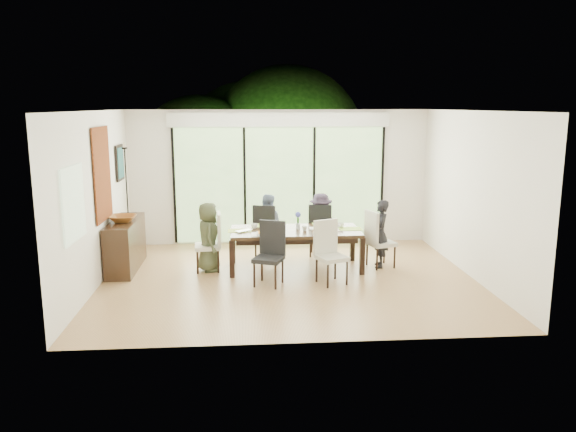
{
  "coord_description": "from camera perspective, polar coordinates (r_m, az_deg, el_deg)",
  "views": [
    {
      "loc": [
        -0.69,
        -8.73,
        2.78
      ],
      "look_at": [
        0.0,
        0.25,
        1.0
      ],
      "focal_mm": 35.0,
      "sensor_mm": 36.0,
      "label": 1
    }
  ],
  "objects": [
    {
      "name": "candlestick_base",
      "position": [
        10.29,
        -15.93,
        0.06
      ],
      "size": [
        0.09,
        0.09,
        0.04
      ],
      "primitive_type": "cylinder",
      "color": "black",
      "rests_on": "sideboard"
    },
    {
      "name": "wall_front",
      "position": [
        6.42,
        1.9,
        -1.71
      ],
      "size": [
        6.0,
        0.02,
        2.7
      ],
      "primitive_type": "cube",
      "color": "beige",
      "rests_on": "floor"
    },
    {
      "name": "placemat_right",
      "position": [
        9.73,
        6.34,
        -1.3
      ],
      "size": [
        0.4,
        0.29,
        0.01
      ],
      "primitive_type": "cube",
      "color": "#9BC446",
      "rests_on": "table_top"
    },
    {
      "name": "table_apron",
      "position": [
        9.62,
        0.75,
        -2.05
      ],
      "size": [
        2.01,
        0.82,
        0.09
      ],
      "primitive_type": "cube",
      "color": "black",
      "rests_on": "floor"
    },
    {
      "name": "chair_near_right",
      "position": [
        8.86,
        4.48,
        -3.74
      ],
      "size": [
        0.55,
        0.55,
        1.01
      ],
      "primitive_type": null,
      "rotation": [
        0.0,
        0.0,
        0.39
      ],
      "color": "silver",
      "rests_on": "floor"
    },
    {
      "name": "mullion_d",
      "position": [
        11.64,
        9.53,
        3.23
      ],
      "size": [
        0.05,
        0.04,
        2.3
      ],
      "primitive_type": "cube",
      "color": "black",
      "rests_on": "wall_back"
    },
    {
      "name": "floor",
      "position": [
        9.19,
        0.12,
        -6.46
      ],
      "size": [
        6.0,
        5.0,
        0.01
      ],
      "primitive_type": "cube",
      "color": "olive",
      "rests_on": "ground"
    },
    {
      "name": "bowl",
      "position": [
        9.85,
        -16.45,
        -0.24
      ],
      "size": [
        0.45,
        0.45,
        0.11
      ],
      "primitive_type": "imported",
      "color": "brown",
      "rests_on": "sideboard"
    },
    {
      "name": "chair_far_left",
      "position": [
        10.44,
        -2.13,
        -1.42
      ],
      "size": [
        0.53,
        0.53,
        1.01
      ],
      "primitive_type": null,
      "rotation": [
        0.0,
        0.0,
        2.83
      ],
      "color": "black",
      "rests_on": "floor"
    },
    {
      "name": "laptop",
      "position": [
        9.46,
        -4.33,
        -1.56
      ],
      "size": [
        0.36,
        0.34,
        0.02
      ],
      "primitive_type": "imported",
      "rotation": [
        0.0,
        0.0,
        0.67
      ],
      "color": "silver",
      "rests_on": "table_top"
    },
    {
      "name": "foliage_mid",
      "position": [
        14.6,
        -0.11,
        7.35
      ],
      "size": [
        4.0,
        4.0,
        4.0
      ],
      "primitive_type": "sphere",
      "color": "#14380F",
      "rests_on": "ground"
    },
    {
      "name": "mullion_b",
      "position": [
        11.3,
        -4.41,
        3.12
      ],
      "size": [
        0.05,
        0.04,
        2.3
      ],
      "primitive_type": "cube",
      "color": "black",
      "rests_on": "wall_back"
    },
    {
      "name": "hyacinth_stems",
      "position": [
        9.61,
        1.02,
        -0.39
      ],
      "size": [
        0.04,
        0.04,
        0.15
      ],
      "primitive_type": "cylinder",
      "color": "#337226",
      "rests_on": "table_top"
    },
    {
      "name": "table_leg_fl",
      "position": [
        9.23,
        -5.72,
        -4.35
      ],
      "size": [
        0.08,
        0.08,
        0.63
      ],
      "primitive_type": "cube",
      "color": "black",
      "rests_on": "floor"
    },
    {
      "name": "mullion_a",
      "position": [
        11.38,
        -11.49,
        2.99
      ],
      "size": [
        0.05,
        0.04,
        2.3
      ],
      "primitive_type": "cube",
      "color": "black",
      "rests_on": "wall_back"
    },
    {
      "name": "platter_base",
      "position": [
        9.27,
        -2.47,
        -1.78
      ],
      "size": [
        0.24,
        0.24,
        0.02
      ],
      "primitive_type": "cube",
      "color": "white",
      "rests_on": "table_top"
    },
    {
      "name": "wall_back",
      "position": [
        11.35,
        -0.88,
        3.95
      ],
      "size": [
        6.0,
        0.02,
        2.7
      ],
      "primitive_type": "cube",
      "color": "white",
      "rests_on": "floor"
    },
    {
      "name": "cup_c",
      "position": [
        9.79,
        5.37,
        -0.95
      ],
      "size": [
        0.16,
        0.16,
        0.09
      ],
      "primitive_type": "imported",
      "rotation": [
        0.0,
        0.0,
        3.85
      ],
      "color": "white",
      "rests_on": "table_top"
    },
    {
      "name": "tablet_far_l",
      "position": [
        9.91,
        -1.45,
        -0.95
      ],
      "size": [
        0.24,
        0.16,
        0.01
      ],
      "primitive_type": "cube",
      "color": "black",
      "rests_on": "table_top"
    },
    {
      "name": "chair_far_right",
      "position": [
        10.52,
        3.32,
        -1.33
      ],
      "size": [
        0.49,
        0.49,
        1.01
      ],
      "primitive_type": null,
      "rotation": [
        0.0,
        0.0,
        2.95
      ],
      "color": "black",
      "rests_on": "floor"
    },
    {
      "name": "foliage_left",
      "position": [
        14.03,
        -8.96,
        5.58
      ],
      "size": [
        3.2,
        3.2,
        3.2
      ],
      "primitive_type": "sphere",
      "color": "#14380F",
      "rests_on": "ground"
    },
    {
      "name": "platter_snacks",
      "position": [
        9.26,
        -2.47,
        -1.68
      ],
      "size": [
        0.18,
        0.18,
        0.01
      ],
      "primitive_type": "cube",
      "color": "orange",
      "rests_on": "table_top"
    },
    {
      "name": "table_leg_bl",
      "position": [
        10.07,
        -5.62,
        -3.04
      ],
      "size": [
        0.08,
        0.08,
        0.63
      ],
      "primitive_type": "cube",
      "color": "black",
      "rests_on": "floor"
    },
    {
      "name": "chair_left_end",
      "position": [
        9.62,
        -8.19,
        -2.62
      ],
      "size": [
        0.45,
        0.45,
        1.01
      ],
      "primitive_type": null,
      "rotation": [
        0.0,
        0.0,
        -1.5
      ],
      "color": "silver",
      "rests_on": "floor"
    },
    {
      "name": "placemat_left",
      "position": [
        9.56,
        -4.93,
        -1.49
      ],
      "size": [
        0.4,
        0.29,
        0.01
      ],
      "primitive_type": "cube",
      "color": "#9AAC3D",
      "rests_on": "table_top"
    },
    {
      "name": "chair_right_end",
      "position": [
        9.88,
        9.45,
        -2.29
      ],
      "size": [
        0.53,
        0.53,
        1.01
      ],
      "primitive_type": null,
      "rotation": [
        0.0,
        0.0,
        1.86
      ],
      "color": "beige",
      "rests_on": "floor"
    },
    {
      "name": "mullion_c",
      "position": [
        11.38,
        2.66,
        3.2
      ],
      "size": [
        0.05,
        0.04,
        2.3
      ],
      "primitive_type": "cube",
      "color": "black",
      "rests_on": "wall_back"
    },
    {
      "name": "table_top",
      "position": [
        9.6,
        0.75,
        -1.58
      ],
      "size": [
        2.2,
        1.01,
        0.05
      ],
      "primitive_type": "cube",
      "color": "black",
      "rests_on": "floor"
    },
    {
      "name": "placemat_far_r",
      "position": [
        10.05,
        3.67,
        -0.85
      ],
      "size": [
        0.4,
        0.29,
        0.01
      ],
      "primitive_type": "cube",
      "color": "#8FBC43",
      "rests_on": "table_top"
    },
    {
      "name": "vase",
      "position": [
        9.64,
        1.02,
        -1.03
      ],
      "size": [
        0.07,
        0.07,
        0.11
      ],
      "primitive_type": "cylinder",
      "color": "silver",
      "rests_on": "table_top"
    },
    {
      "name": "deck",
      "position": [
        12.47,
        -1.11,
        -1.93
      ],
      "size": [
        6.0,
        1.8,
        0.1
      ],
      "primitive_type": "cube",
      "color": "brown",
      "rests_on": "ground"
    },
    {
      "name": "placemat_far_l",
      "position": [
        9.96,
        -2.04,
        -0.94
      ],
      "size": [
        0.4,
        0.29,
        0.01
      ],
      "primitive_type": "cube",
      "color": "#8AAC3D",
      "rests_on": "table_top"
    },
    {
      "name": "foliage_far",
      "position": [
        15.27,
        -4.08,
        6.81
      ],
      "size": [
        3.6,
        3.6,
        3.6
      ],
      "primitive_type": "sphere",
      "color": "#14380F",
      "rests_on": "ground"
    },
    {
      "name": "foliage_right",
      "position": [
        14.11,
        7.47,
        4.92
      ],
      "size": [
        2.8,
        2.8,
        2.8
      ],
      "primitive_type": "sphere",
      "color": "#14380F",
      "rests_on": "ground"
    },
    {
      "name": "cup_b",
      "position": [
        9.5,
        1.71,
        -1.28
      ],
      "size": [
        0.11,
        0.11,
        0.08
      ],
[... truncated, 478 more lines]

